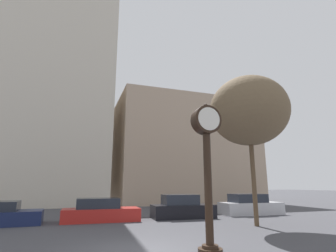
# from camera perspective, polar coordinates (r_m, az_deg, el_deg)

# --- Properties ---
(ground_plane) EXTENTS (200.00, 200.00, 0.00)m
(ground_plane) POSITION_cam_1_polar(r_m,az_deg,el_deg) (9.22, -6.62, -25.62)
(ground_plane) COLOR #424247
(building_tall_tower) EXTENTS (15.91, 12.00, 37.50)m
(building_tall_tower) POSITION_cam_1_polar(r_m,az_deg,el_deg) (37.07, -24.99, 15.24)
(building_tall_tower) COLOR beige
(building_tall_tower) RESTS_ON ground_plane
(building_storefront_row) EXTENTS (17.53, 12.00, 12.92)m
(building_storefront_row) POSITION_cam_1_polar(r_m,az_deg,el_deg) (35.61, 2.99, -5.69)
(building_storefront_row) COLOR tan
(building_storefront_row) RESTS_ON ground_plane
(street_clock) EXTENTS (0.99, 0.78, 4.91)m
(street_clock) POSITION_cam_1_polar(r_m,az_deg,el_deg) (9.07, 8.50, -6.16)
(street_clock) COLOR black
(street_clock) RESTS_ON ground_plane
(car_red) EXTENTS (4.47, 1.84, 1.32)m
(car_red) POSITION_cam_1_polar(r_m,az_deg,el_deg) (16.72, -14.49, -17.59)
(car_red) COLOR red
(car_red) RESTS_ON ground_plane
(car_black) EXTENTS (4.12, 1.96, 1.48)m
(car_black) POSITION_cam_1_polar(r_m,az_deg,el_deg) (17.82, 3.11, -17.43)
(car_black) COLOR black
(car_black) RESTS_ON ground_plane
(car_silver) EXTENTS (4.53, 2.03, 1.45)m
(car_silver) POSITION_cam_1_polar(r_m,az_deg,el_deg) (20.81, 17.43, -16.24)
(car_silver) COLOR #BCBCC1
(car_silver) RESTS_ON ground_plane
(bare_tree) EXTENTS (4.41, 4.41, 8.20)m
(bare_tree) POSITION_cam_1_polar(r_m,az_deg,el_deg) (15.65, 17.17, 3.15)
(bare_tree) COLOR brown
(bare_tree) RESTS_ON ground_plane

